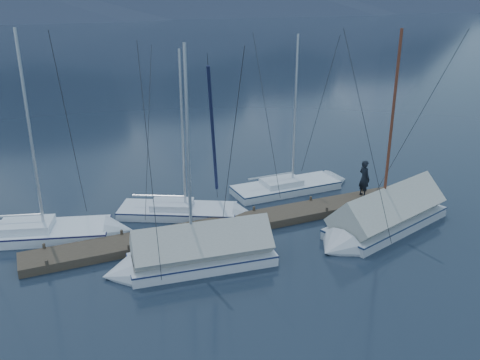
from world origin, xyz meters
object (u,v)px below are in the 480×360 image
(sailboat_open_right, at_px, (300,186))
(person, at_px, (364,178))
(sailboat_open_left, at_px, (57,233))
(sailboat_open_mid, at_px, (195,213))
(sailboat_covered_near, at_px, (379,221))
(sailboat_covered_far, at_px, (189,256))

(sailboat_open_right, bearing_deg, person, -56.14)
(sailboat_open_left, bearing_deg, person, -8.48)
(sailboat_open_mid, bearing_deg, sailboat_open_left, 177.03)
(sailboat_open_mid, xyz_separation_m, sailboat_open_right, (6.14, 1.04, 0.01))
(sailboat_open_mid, relative_size, person, 4.58)
(sailboat_covered_near, height_order, sailboat_covered_far, sailboat_covered_near)
(person, bearing_deg, sailboat_open_left, 77.94)
(sailboat_covered_near, relative_size, sailboat_covered_far, 1.04)
(sailboat_covered_far, height_order, person, sailboat_covered_far)
(sailboat_open_mid, distance_m, sailboat_open_right, 6.23)
(sailboat_covered_near, bearing_deg, person, 65.90)
(sailboat_covered_near, xyz_separation_m, person, (1.30, 2.91, 0.77))
(sailboat_open_right, height_order, sailboat_covered_near, sailboat_covered_near)
(sailboat_covered_far, bearing_deg, sailboat_open_right, 34.19)
(sailboat_open_mid, relative_size, sailboat_open_right, 0.95)
(sailboat_open_left, xyz_separation_m, sailboat_covered_far, (4.27, -4.62, 0.27))
(sailboat_open_mid, xyz_separation_m, sailboat_covered_near, (6.73, -4.69, 0.32))
(person, bearing_deg, sailboat_open_right, 30.29)
(person, bearing_deg, sailboat_covered_far, 100.96)
(sailboat_open_left, relative_size, sailboat_open_mid, 1.13)
(sailboat_open_right, xyz_separation_m, sailboat_covered_near, (0.59, -5.73, 0.31))
(sailboat_open_right, bearing_deg, sailboat_covered_far, -145.81)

